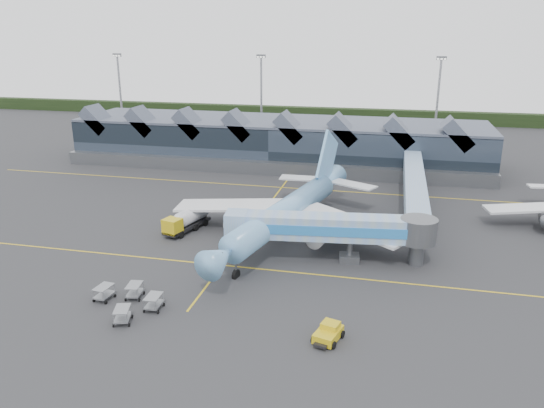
% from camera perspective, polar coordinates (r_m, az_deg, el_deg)
% --- Properties ---
extents(ground, '(260.00, 260.00, 0.00)m').
position_cam_1_polar(ground, '(74.76, -3.44, -4.09)').
color(ground, '#252527').
rests_on(ground, ground).
extents(taxi_stripes, '(120.00, 60.00, 0.01)m').
position_cam_1_polar(taxi_stripes, '(83.75, -1.52, -1.58)').
color(taxi_stripes, gold).
rests_on(taxi_stripes, ground).
extents(tree_line_far, '(260.00, 4.00, 4.00)m').
position_cam_1_polar(tree_line_far, '(179.34, 6.61, 9.59)').
color(tree_line_far, black).
rests_on(tree_line_far, ground).
extents(terminal, '(90.00, 22.25, 12.52)m').
position_cam_1_polar(terminal, '(118.68, 0.62, 6.77)').
color(terminal, black).
rests_on(terminal, ground).
extents(light_masts, '(132.40, 42.56, 22.45)m').
position_cam_1_polar(light_masts, '(130.05, 13.65, 10.67)').
color(light_masts, gray).
rests_on(light_masts, ground).
extents(main_airliner, '(35.33, 41.30, 13.39)m').
position_cam_1_polar(main_airliner, '(75.60, 1.83, -0.63)').
color(main_airliner, '#6FB7E1').
rests_on(main_airliner, ground).
extents(jet_bridge, '(26.62, 6.88, 6.26)m').
position_cam_1_polar(jet_bridge, '(67.57, 7.51, -2.70)').
color(jet_bridge, '#7FA2D5').
rests_on(jet_bridge, ground).
extents(fuel_truck, '(4.64, 9.47, 3.17)m').
position_cam_1_polar(fuel_truck, '(79.46, -9.03, -1.55)').
color(fuel_truck, black).
rests_on(fuel_truck, ground).
extents(pushback_tug, '(3.05, 4.00, 1.62)m').
position_cam_1_polar(pushback_tug, '(52.39, 6.08, -13.64)').
color(pushback_tug, gold).
rests_on(pushback_tug, ground).
extents(baggage_carts, '(7.91, 7.67, 1.60)m').
position_cam_1_polar(baggage_carts, '(59.57, -15.16, -9.87)').
color(baggage_carts, gray).
rests_on(baggage_carts, ground).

